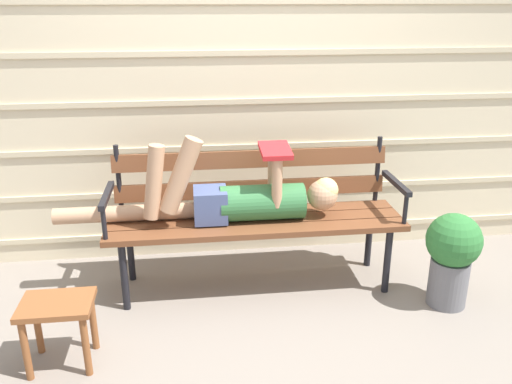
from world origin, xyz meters
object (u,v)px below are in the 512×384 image
Objects in this scene: potted_plant at (452,254)px; park_bench at (255,208)px; reclining_person at (236,197)px; footstool at (58,316)px.

park_bench is at bearing 159.38° from potted_plant.
reclining_person is 1.20m from footstool.
park_bench is 1.31m from footstool.
reclining_person is 1.33m from potted_plant.
potted_plant reaches higher than footstool.
reclining_person is 4.82× the size of footstool.
reclining_person reaches higher than park_bench.
potted_plant is at bearing -15.87° from reclining_person.
footstool is (-1.07, -0.72, -0.24)m from park_bench.
footstool is (-0.95, -0.65, -0.34)m from reclining_person.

